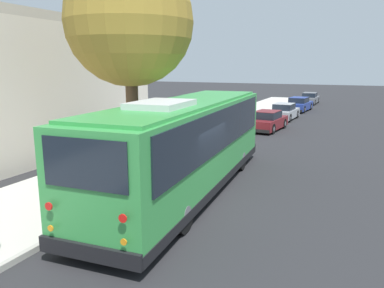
# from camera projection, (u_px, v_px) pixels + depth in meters

# --- Properties ---
(ground_plane) EXTENTS (160.00, 160.00, 0.00)m
(ground_plane) POSITION_uv_depth(u_px,v_px,m) (193.00, 204.00, 11.91)
(ground_plane) COLOR #28282B
(sidewalk_slab) EXTENTS (80.00, 4.36, 0.15)m
(sidewalk_slab) POSITION_uv_depth(u_px,v_px,m) (85.00, 184.00, 13.67)
(sidewalk_slab) COLOR beige
(sidewalk_slab) RESTS_ON ground
(curb_strip) EXTENTS (80.00, 0.14, 0.15)m
(curb_strip) POSITION_uv_depth(u_px,v_px,m) (137.00, 192.00, 12.76)
(curb_strip) COLOR #AAA69D
(curb_strip) RESTS_ON ground
(shuttle_bus) EXTENTS (11.61, 3.46, 3.32)m
(shuttle_bus) POSITION_uv_depth(u_px,v_px,m) (187.00, 141.00, 12.77)
(shuttle_bus) COLOR green
(shuttle_bus) RESTS_ON ground
(parked_sedan_maroon) EXTENTS (4.35, 2.01, 1.33)m
(parked_sedan_maroon) POSITION_uv_depth(u_px,v_px,m) (268.00, 121.00, 25.27)
(parked_sedan_maroon) COLOR maroon
(parked_sedan_maroon) RESTS_ON ground
(parked_sedan_silver) EXTENTS (4.25, 1.88, 1.32)m
(parked_sedan_silver) POSITION_uv_depth(u_px,v_px,m) (284.00, 112.00, 30.27)
(parked_sedan_silver) COLOR #A8AAAF
(parked_sedan_silver) RESTS_ON ground
(parked_sedan_blue) EXTENTS (4.72, 2.10, 1.33)m
(parked_sedan_blue) POSITION_uv_depth(u_px,v_px,m) (299.00, 105.00, 35.88)
(parked_sedan_blue) COLOR navy
(parked_sedan_blue) RESTS_ON ground
(parked_sedan_gray) EXTENTS (4.49, 1.75, 1.28)m
(parked_sedan_gray) POSITION_uv_depth(u_px,v_px,m) (310.00, 99.00, 42.68)
(parked_sedan_gray) COLOR slate
(parked_sedan_gray) RESTS_ON ground
(street_tree) EXTENTS (4.70, 4.70, 8.78)m
(street_tree) POSITION_uv_depth(u_px,v_px,m) (131.00, 14.00, 13.66)
(street_tree) COLOR brown
(street_tree) RESTS_ON sidewalk_slab
(sign_post_far) EXTENTS (0.06, 0.22, 1.49)m
(sign_post_far) POSITION_uv_depth(u_px,v_px,m) (46.00, 202.00, 9.50)
(sign_post_far) COLOR gray
(sign_post_far) RESTS_ON sidewalk_slab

